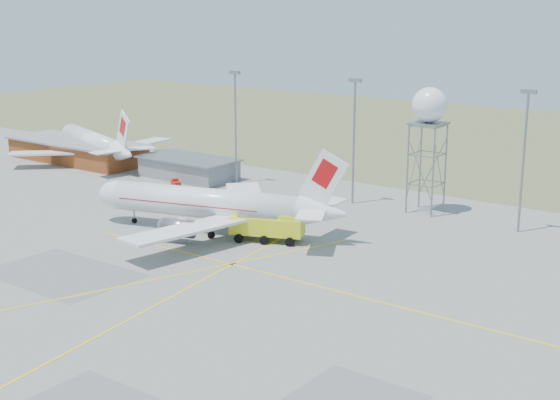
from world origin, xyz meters
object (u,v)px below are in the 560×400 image
Objects in this scene: airliner_main at (211,204)px; radar_tower at (428,143)px; baggage_tug at (176,184)px; fire_truck at (269,227)px; airliner_far at (95,143)px.

radar_tower is (19.79, 28.43, 6.99)m from airliner_main.
radar_tower is at bearing 40.93° from baggage_tug.
radar_tower is 1.85× the size of fire_truck.
airliner_far is at bearing -177.05° from radar_tower.
fire_truck is 36.94m from baggage_tug.
fire_truck is (9.55, 1.38, -2.12)m from airliner_main.
radar_tower is 8.31× the size of baggage_tug.
airliner_main is at bearing -124.83° from radar_tower.
airliner_main is at bearing -9.40° from baggage_tug.
fire_truck is (-10.24, -27.06, -9.11)m from radar_tower.
radar_tower is at bearing -156.85° from airliner_far.
fire_truck is (63.70, -23.25, -1.91)m from airliner_far.
radar_tower reaches higher than fire_truck.
fire_truck is at bearing -179.85° from airliner_far.
airliner_main reaches higher than baggage_tug.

